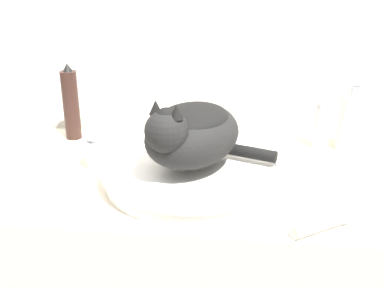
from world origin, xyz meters
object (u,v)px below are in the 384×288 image
at_px(hairspray_can_black, 71,104).
at_px(deodorant_stick, 322,123).
at_px(faucet, 98,143).
at_px(soap_bar, 34,199).
at_px(cat, 191,132).
at_px(soap_pump_bottle, 351,122).
at_px(cream_tube, 322,224).

bearing_deg(hairspray_can_black, deodorant_stick, 0.00).
distance_m(faucet, soap_bar, 0.21).
bearing_deg(cat, faucet, -76.55).
bearing_deg(hairspray_can_black, cat, -34.22).
height_order(deodorant_stick, soap_pump_bottle, soap_pump_bottle).
relative_size(cat, soap_bar, 5.07).
xyz_separation_m(soap_pump_bottle, cream_tube, (-0.13, -0.41, -0.06)).
relative_size(hairspray_can_black, soap_bar, 3.26).
distance_m(faucet, soap_pump_bottle, 0.66).
bearing_deg(soap_pump_bottle, hairspray_can_black, -180.00).
bearing_deg(soap_bar, cream_tube, -3.43).
bearing_deg(cat, cream_tube, 83.55).
xyz_separation_m(hairspray_can_black, cream_tube, (0.63, -0.41, -0.09)).
distance_m(soap_pump_bottle, cream_tube, 0.44).
relative_size(soap_pump_bottle, cream_tube, 1.47).
distance_m(faucet, hairspray_can_black, 0.24).
bearing_deg(cream_tube, cat, 148.13).
bearing_deg(soap_bar, hairspray_can_black, 96.63).
relative_size(cat, hairspray_can_black, 1.56).
distance_m(faucet, cream_tube, 0.55).
bearing_deg(faucet, soap_bar, -105.98).
bearing_deg(soap_pump_bottle, cat, -148.19).
xyz_separation_m(cat, deodorant_stick, (0.32, 0.25, -0.06)).
height_order(faucet, soap_bar, faucet).
bearing_deg(soap_bar, deodorant_stick, 30.59).
bearing_deg(cat, soap_pump_bottle, 147.23).
distance_m(deodorant_stick, hairspray_can_black, 0.68).
bearing_deg(deodorant_stick, faucet, -160.39).
xyz_separation_m(faucet, cream_tube, (0.50, -0.22, -0.06)).
relative_size(cat, cream_tube, 2.66).
relative_size(faucet, deodorant_stick, 0.96).
bearing_deg(faucet, cream_tube, -13.67).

